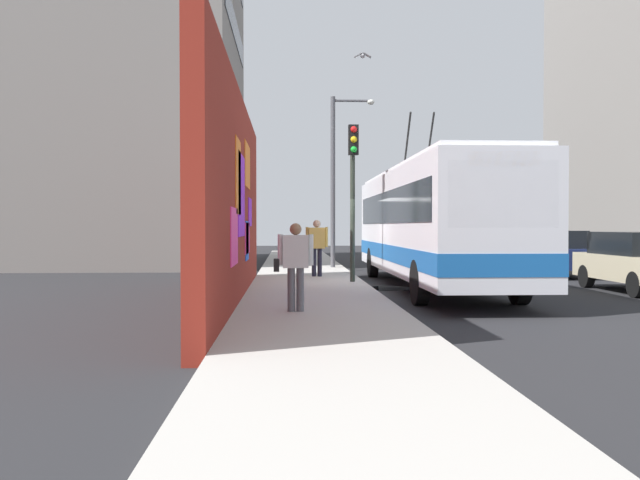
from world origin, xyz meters
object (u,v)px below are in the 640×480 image
object	(u,v)px
parked_car_navy	(552,252)
pedestrian_near_wall	(295,260)
city_bus	(431,222)
parked_car_champagne	(639,260)
parked_car_white	(500,247)
traffic_light	(353,177)
pedestrian_midblock	(317,243)
street_lamp	(338,170)

from	to	relation	value
parked_car_navy	pedestrian_near_wall	distance (m)	13.83
city_bus	parked_car_champagne	size ratio (longest dim) A/B	3.08
parked_car_white	traffic_light	size ratio (longest dim) A/B	0.96
parked_car_champagne	pedestrian_midblock	xyz separation A→B (m)	(3.94, 8.28, 0.38)
pedestrian_midblock	pedestrian_near_wall	xyz separation A→B (m)	(-8.62, 0.78, -0.10)
parked_car_white	pedestrian_midblock	distance (m)	11.13
pedestrian_midblock	traffic_light	size ratio (longest dim) A/B	0.40
parked_car_navy	street_lamp	world-z (taller)	street_lamp
parked_car_white	street_lamp	bearing A→B (deg)	110.67
parked_car_champagne	pedestrian_midblock	size ratio (longest dim) A/B	2.30
city_bus	pedestrian_near_wall	size ratio (longest dim) A/B	7.70
pedestrian_near_wall	traffic_light	distance (m)	6.97
traffic_light	parked_car_navy	bearing A→B (deg)	-61.47
city_bus	parked_car_champagne	bearing A→B (deg)	-105.26
parked_car_navy	parked_car_white	size ratio (longest dim) A/B	1.00
parked_car_white	pedestrian_midblock	world-z (taller)	pedestrian_midblock
parked_car_navy	pedestrian_near_wall	world-z (taller)	pedestrian_near_wall
pedestrian_near_wall	street_lamp	bearing A→B (deg)	-7.69
parked_car_navy	pedestrian_near_wall	bearing A→B (deg)	139.05
parked_car_white	pedestrian_midblock	xyz separation A→B (m)	(-7.43, 8.28, 0.38)
city_bus	parked_car_white	distance (m)	11.27
parked_car_navy	traffic_light	size ratio (longest dim) A/B	0.96
pedestrian_near_wall	city_bus	bearing A→B (deg)	-32.33
street_lamp	parked_car_navy	bearing A→B (deg)	-111.54
city_bus	parked_car_navy	distance (m)	6.85
city_bus	parked_car_white	xyz separation A→B (m)	(9.95, -5.20, -1.03)
parked_car_champagne	pedestrian_near_wall	distance (m)	10.20
pedestrian_near_wall	traffic_light	world-z (taller)	traffic_light
parked_car_champagne	traffic_light	world-z (taller)	traffic_light
traffic_light	parked_car_champagne	bearing A→B (deg)	-103.48
pedestrian_midblock	traffic_light	xyz separation A→B (m)	(-2.18, -0.93, 1.92)
parked_car_champagne	pedestrian_midblock	distance (m)	9.17
parked_car_champagne	traffic_light	bearing A→B (deg)	76.52
city_bus	parked_car_champagne	world-z (taller)	city_bus
traffic_light	street_lamp	bearing A→B (deg)	-0.71
parked_car_champagne	traffic_light	distance (m)	7.90
city_bus	pedestrian_midblock	xyz separation A→B (m)	(2.52, 3.08, -0.65)
pedestrian_midblock	street_lamp	world-z (taller)	street_lamp
traffic_light	street_lamp	distance (m)	6.91
street_lamp	pedestrian_midblock	bearing A→B (deg)	167.81
parked_car_white	pedestrian_midblock	bearing A→B (deg)	131.90
street_lamp	city_bus	bearing A→B (deg)	-164.02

